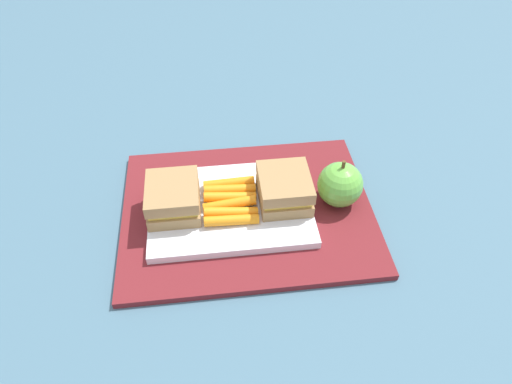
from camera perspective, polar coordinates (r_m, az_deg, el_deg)
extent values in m
plane|color=#42667A|center=(0.68, -1.04, -2.58)|extent=(2.40, 2.40, 0.00)
cube|color=maroon|center=(0.68, -1.05, -2.30)|extent=(0.36, 0.28, 0.01)
cube|color=white|center=(0.67, -3.18, -1.84)|extent=(0.23, 0.17, 0.01)
cube|color=#9E7A4C|center=(0.66, -9.95, -1.50)|extent=(0.07, 0.08, 0.02)
cube|color=#F4CC4C|center=(0.65, -10.09, -0.71)|extent=(0.07, 0.07, 0.01)
cube|color=#9E7A4C|center=(0.65, -10.23, 0.10)|extent=(0.07, 0.08, 0.02)
cube|color=#9E7A4C|center=(0.67, 3.45, -0.38)|extent=(0.07, 0.08, 0.02)
cube|color=#F4CC4C|center=(0.66, 3.50, 0.41)|extent=(0.07, 0.07, 0.01)
cube|color=#9E7A4C|center=(0.65, 3.55, 1.23)|extent=(0.07, 0.08, 0.02)
cylinder|color=orange|center=(0.64, -3.02, -3.47)|extent=(0.08, 0.01, 0.02)
cylinder|color=orange|center=(0.65, -3.10, -2.47)|extent=(0.08, 0.01, 0.02)
cylinder|color=orange|center=(0.66, -3.23, -1.47)|extent=(0.08, 0.01, 0.02)
cylinder|color=orange|center=(0.67, -3.22, -0.60)|extent=(0.08, 0.01, 0.02)
cylinder|color=orange|center=(0.68, -3.23, 0.32)|extent=(0.08, 0.01, 0.02)
cylinder|color=orange|center=(0.69, -3.32, 1.10)|extent=(0.08, 0.01, 0.02)
sphere|color=#66B742|center=(0.68, 10.24, 0.92)|extent=(0.07, 0.07, 0.07)
cylinder|color=brown|center=(0.65, 10.65, 3.32)|extent=(0.01, 0.01, 0.01)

